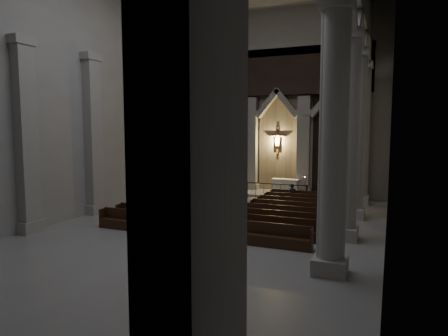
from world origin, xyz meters
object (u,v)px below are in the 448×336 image
at_px(candle_stand_right, 304,194).
at_px(candle_stand_left, 223,188).
at_px(worshipper, 292,195).
at_px(altar_rail, 264,188).
at_px(pews, 233,211).
at_px(altar, 285,186).

bearing_deg(candle_stand_right, candle_stand_left, 174.62).
relative_size(candle_stand_right, worshipper, 1.16).
bearing_deg(worshipper, altar_rail, 134.82).
bearing_deg(candle_stand_right, pews, -112.00).
relative_size(altar, pews, 0.19).
height_order(altar, candle_stand_right, candle_stand_right).
relative_size(altar_rail, candle_stand_right, 3.65).
height_order(altar, pews, altar).
xyz_separation_m(altar, pews, (-0.80, -7.33, -0.32)).
xyz_separation_m(altar_rail, pews, (-0.00, -5.17, -0.41)).
relative_size(candle_stand_right, pews, 0.16).
height_order(altar_rail, candle_stand_right, candle_stand_right).
distance_m(altar, candle_stand_left, 4.12).
height_order(candle_stand_left, worshipper, candle_stand_left).
bearing_deg(altar, candle_stand_right, -44.40).
bearing_deg(candle_stand_left, candle_stand_right, -5.38).
bearing_deg(pews, altar_rail, 90.00).
xyz_separation_m(altar, worshipper, (1.28, -3.58, 0.02)).
relative_size(altar, worshipper, 1.41).
height_order(altar_rail, worshipper, worshipper).
distance_m(altar, pews, 7.38).
relative_size(altar_rail, candle_stand_left, 3.85).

